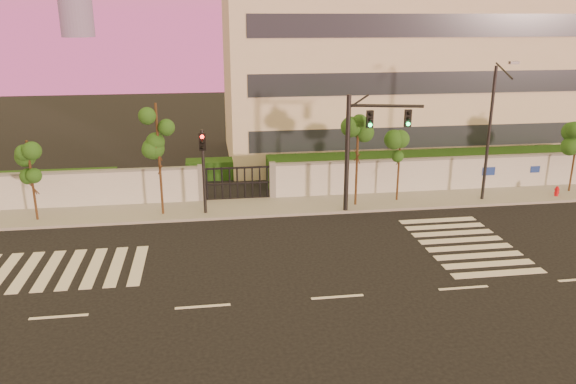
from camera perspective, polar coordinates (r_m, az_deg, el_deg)
name	(u,v)px	position (r m, az deg, el deg)	size (l,w,h in m)	color
ground	(337,297)	(21.47, 5.04, -10.58)	(120.00, 120.00, 0.00)	black
sidewalk	(294,206)	(30.92, 0.60, -1.39)	(60.00, 3.00, 0.15)	gray
perimeter_wall	(292,181)	(32.05, 0.37, 1.16)	(60.00, 0.36, 2.20)	#B7B9BE
hedge_row	(302,172)	(34.89, 1.41, 2.08)	(41.00, 4.25, 1.80)	#15330F
institutional_building	(391,72)	(42.79, 10.40, 11.94)	(24.40, 12.40, 12.25)	beige
road_markings	(282,258)	(24.52, -0.60, -6.76)	(57.00, 7.62, 0.02)	silver
street_tree_b	(30,163)	(30.57, -24.73, 2.73)	(1.44, 1.15, 4.26)	#382314
street_tree_c	(158,134)	(29.10, -13.07, 5.73)	(1.57, 1.25, 5.96)	#382314
street_tree_d	(358,142)	(30.21, 7.13, 5.07)	(1.54, 1.23, 4.97)	#382314
street_tree_e	(400,152)	(31.53, 11.29, 4.02)	(1.37, 1.09, 3.97)	#382314
traffic_signal_main	(363,139)	(29.34, 7.60, 5.33)	(3.95, 1.03, 6.29)	black
traffic_signal_secondary	(203,162)	(29.12, -8.60, 3.03)	(0.36, 0.34, 4.59)	black
streetlight_east	(491,128)	(32.58, 19.94, 6.17)	(0.47, 1.90, 7.91)	black
fire_hydrant	(557,192)	(35.82, 25.63, -0.02)	(0.29, 0.27, 0.73)	red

